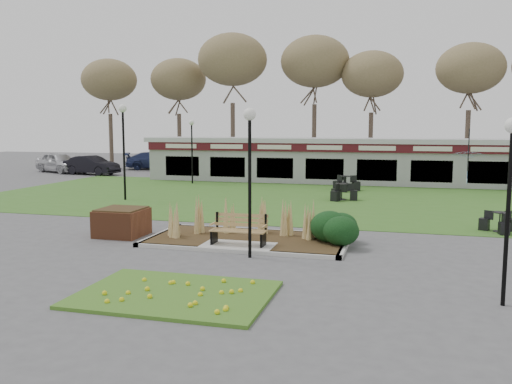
% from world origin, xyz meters
% --- Properties ---
extents(ground, '(100.00, 100.00, 0.00)m').
position_xyz_m(ground, '(0.00, 0.00, 0.00)').
color(ground, '#515154').
rests_on(ground, ground).
extents(lawn, '(34.00, 16.00, 0.02)m').
position_xyz_m(lawn, '(0.00, 12.00, 0.01)').
color(lawn, '#396B21').
rests_on(lawn, ground).
extents(flower_bed, '(4.20, 3.00, 0.16)m').
position_xyz_m(flower_bed, '(0.00, -4.60, 0.07)').
color(flower_bed, '#3E6D1F').
rests_on(flower_bed, ground).
extents(planting_bed, '(6.75, 3.40, 1.27)m').
position_xyz_m(planting_bed, '(1.27, 1.35, 0.37)').
color(planting_bed, '#352315').
rests_on(planting_bed, ground).
extents(park_bench, '(1.70, 0.66, 0.93)m').
position_xyz_m(park_bench, '(0.00, 0.25, 0.59)').
color(park_bench, '#A4874A').
rests_on(park_bench, ground).
extents(brick_planter, '(1.50, 1.50, 0.95)m').
position_xyz_m(brick_planter, '(-4.40, 1.00, 0.48)').
color(brick_planter, brown).
rests_on(brick_planter, ground).
extents(food_pavilion, '(24.60, 3.40, 2.90)m').
position_xyz_m(food_pavilion, '(0.00, 19.96, 1.48)').
color(food_pavilion, '#9B9B9E').
rests_on(food_pavilion, ground).
extents(tree_backdrop, '(47.24, 5.24, 10.36)m').
position_xyz_m(tree_backdrop, '(0.00, 28.00, 8.36)').
color(tree_backdrop, '#47382B').
rests_on(tree_backdrop, ground).
extents(lamp_post_near_left, '(0.35, 0.35, 4.21)m').
position_xyz_m(lamp_post_near_left, '(0.63, -0.80, 3.07)').
color(lamp_post_near_left, black).
rests_on(lamp_post_near_left, ground).
extents(lamp_post_near_right, '(0.32, 0.32, 3.89)m').
position_xyz_m(lamp_post_near_right, '(6.86, -3.37, 2.84)').
color(lamp_post_near_right, black).
rests_on(lamp_post_near_right, ground).
extents(lamp_post_mid_left, '(0.39, 0.39, 4.75)m').
position_xyz_m(lamp_post_mid_left, '(-8.66, 8.97, 3.46)').
color(lamp_post_mid_left, black).
rests_on(lamp_post_mid_left, ground).
extents(lamp_post_far_left, '(0.34, 0.34, 4.08)m').
position_xyz_m(lamp_post_far_left, '(-8.27, 17.00, 2.97)').
color(lamp_post_far_left, black).
rests_on(lamp_post_far_left, ground).
extents(bistro_set_b, '(1.59, 1.44, 0.85)m').
position_xyz_m(bistro_set_b, '(1.64, 15.62, 0.30)').
color(bistro_set_b, black).
rests_on(bistro_set_b, ground).
extents(bistro_set_c, '(1.31, 1.22, 0.70)m').
position_xyz_m(bistro_set_c, '(8.08, 5.00, 0.25)').
color(bistro_set_c, black).
rests_on(bistro_set_c, ground).
extents(bistro_set_d, '(1.39, 1.53, 0.81)m').
position_xyz_m(bistro_set_d, '(1.84, 11.76, 0.29)').
color(bistro_set_d, black).
rests_on(bistro_set_d, ground).
extents(patio_umbrella, '(2.36, 2.39, 2.46)m').
position_xyz_m(patio_umbrella, '(8.01, 14.81, 1.56)').
color(patio_umbrella, black).
rests_on(patio_umbrella, ground).
extents(car_silver, '(5.09, 3.66, 1.61)m').
position_xyz_m(car_silver, '(-21.59, 22.02, 0.81)').
color(car_silver, '#B7B7BC').
rests_on(car_silver, ground).
extents(car_black, '(4.54, 2.18, 1.43)m').
position_xyz_m(car_black, '(-18.05, 21.00, 0.72)').
color(car_black, black).
rests_on(car_black, ground).
extents(car_blue, '(5.43, 3.85, 1.46)m').
position_xyz_m(car_blue, '(-15.67, 27.00, 0.73)').
color(car_blue, navy).
rests_on(car_blue, ground).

